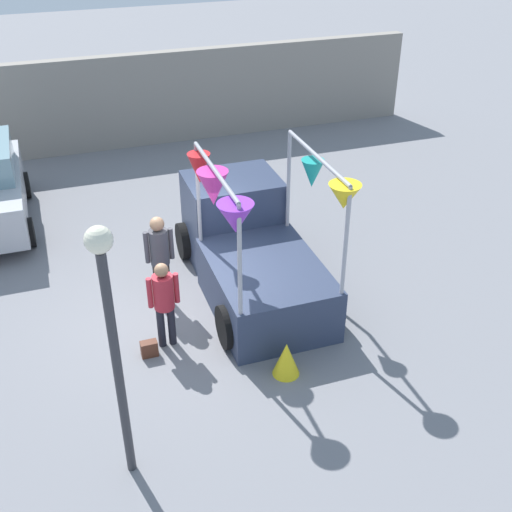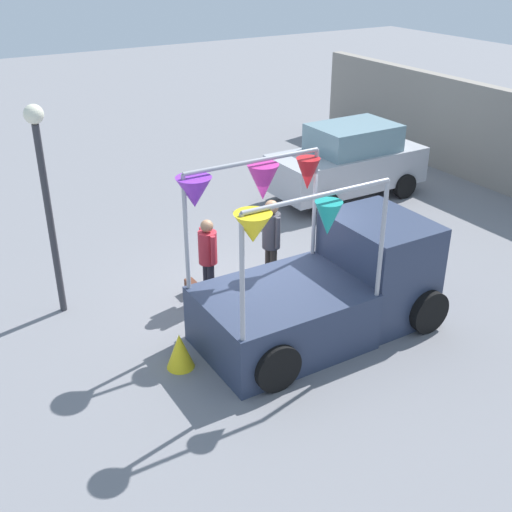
{
  "view_description": "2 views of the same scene",
  "coord_description": "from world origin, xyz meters",
  "px_view_note": "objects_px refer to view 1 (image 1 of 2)",
  "views": [
    {
      "loc": [
        -1.86,
        -9.33,
        6.99
      ],
      "look_at": [
        1.15,
        -0.59,
        1.35
      ],
      "focal_mm": 45.0,
      "sensor_mm": 36.0,
      "label": 1
    },
    {
      "loc": [
        8.82,
        -5.33,
        6.06
      ],
      "look_at": [
        0.83,
        -0.53,
        1.41
      ],
      "focal_mm": 45.0,
      "sensor_mm": 36.0,
      "label": 2
    }
  ],
  "objects_px": {
    "person_vendor": "(160,252)",
    "street_lamp": "(111,323)",
    "vendor_truck": "(248,244)",
    "handbag": "(149,349)",
    "person_customer": "(164,297)",
    "folded_kite_bundle_sunflower": "(286,359)"
  },
  "relations": [
    {
      "from": "person_customer",
      "to": "handbag",
      "type": "relative_size",
      "value": 5.74
    },
    {
      "from": "folded_kite_bundle_sunflower",
      "to": "vendor_truck",
      "type": "bearing_deg",
      "value": 84.62
    },
    {
      "from": "vendor_truck",
      "to": "folded_kite_bundle_sunflower",
      "type": "bearing_deg",
      "value": -95.38
    },
    {
      "from": "person_customer",
      "to": "folded_kite_bundle_sunflower",
      "type": "height_order",
      "value": "person_customer"
    },
    {
      "from": "vendor_truck",
      "to": "street_lamp",
      "type": "height_order",
      "value": "street_lamp"
    },
    {
      "from": "vendor_truck",
      "to": "handbag",
      "type": "height_order",
      "value": "vendor_truck"
    },
    {
      "from": "vendor_truck",
      "to": "street_lamp",
      "type": "xyz_separation_m",
      "value": [
        -2.92,
        -3.8,
        1.6
      ]
    },
    {
      "from": "person_vendor",
      "to": "handbag",
      "type": "distance_m",
      "value": 1.8
    },
    {
      "from": "street_lamp",
      "to": "folded_kite_bundle_sunflower",
      "type": "xyz_separation_m",
      "value": [
        2.66,
        1.09,
        -2.15
      ]
    },
    {
      "from": "person_vendor",
      "to": "street_lamp",
      "type": "bearing_deg",
      "value": -108.4
    },
    {
      "from": "person_vendor",
      "to": "handbag",
      "type": "height_order",
      "value": "person_vendor"
    },
    {
      "from": "person_customer",
      "to": "street_lamp",
      "type": "distance_m",
      "value": 3.04
    },
    {
      "from": "person_vendor",
      "to": "street_lamp",
      "type": "height_order",
      "value": "street_lamp"
    },
    {
      "from": "vendor_truck",
      "to": "handbag",
      "type": "xyz_separation_m",
      "value": [
        -2.24,
        -1.56,
        -0.72
      ]
    },
    {
      "from": "street_lamp",
      "to": "person_customer",
      "type": "bearing_deg",
      "value": 67.17
    },
    {
      "from": "vendor_truck",
      "to": "person_customer",
      "type": "bearing_deg",
      "value": -144.21
    },
    {
      "from": "street_lamp",
      "to": "person_vendor",
      "type": "bearing_deg",
      "value": 71.6
    },
    {
      "from": "person_vendor",
      "to": "handbag",
      "type": "relative_size",
      "value": 6.4
    },
    {
      "from": "handbag",
      "to": "street_lamp",
      "type": "height_order",
      "value": "street_lamp"
    },
    {
      "from": "person_customer",
      "to": "folded_kite_bundle_sunflower",
      "type": "xyz_separation_m",
      "value": [
        1.64,
        -1.35,
        -0.67
      ]
    },
    {
      "from": "street_lamp",
      "to": "handbag",
      "type": "bearing_deg",
      "value": 73.18
    },
    {
      "from": "person_vendor",
      "to": "folded_kite_bundle_sunflower",
      "type": "relative_size",
      "value": 2.99
    }
  ]
}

